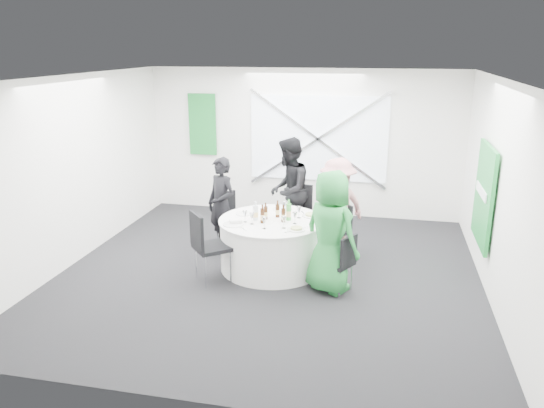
% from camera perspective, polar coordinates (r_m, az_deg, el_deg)
% --- Properties ---
extents(floor, '(6.00, 6.00, 0.00)m').
position_cam_1_polar(floor, '(7.83, -0.31, -7.44)').
color(floor, black).
rests_on(floor, ground).
extents(ceiling, '(6.00, 6.00, 0.00)m').
position_cam_1_polar(ceiling, '(7.15, -0.35, 13.48)').
color(ceiling, white).
rests_on(ceiling, wall_back).
extents(wall_back, '(6.00, 0.00, 6.00)m').
position_cam_1_polar(wall_back, '(10.25, 3.34, 6.58)').
color(wall_back, white).
rests_on(wall_back, floor).
extents(wall_front, '(6.00, 0.00, 6.00)m').
position_cam_1_polar(wall_front, '(4.63, -8.46, -6.47)').
color(wall_front, white).
rests_on(wall_front, floor).
extents(wall_left, '(0.00, 6.00, 6.00)m').
position_cam_1_polar(wall_left, '(8.52, -20.47, 3.43)').
color(wall_left, white).
rests_on(wall_left, floor).
extents(wall_right, '(0.00, 6.00, 6.00)m').
position_cam_1_polar(wall_right, '(7.34, 23.17, 1.11)').
color(wall_right, white).
rests_on(wall_right, floor).
extents(window_panel, '(2.60, 0.03, 1.60)m').
position_cam_1_polar(window_panel, '(10.15, 5.00, 7.02)').
color(window_panel, white).
rests_on(window_panel, wall_back).
extents(window_brace_a, '(2.63, 0.05, 1.84)m').
position_cam_1_polar(window_brace_a, '(10.11, 4.97, 6.98)').
color(window_brace_a, silver).
rests_on(window_brace_a, window_panel).
extents(window_brace_b, '(2.63, 0.05, 1.84)m').
position_cam_1_polar(window_brace_b, '(10.11, 4.97, 6.98)').
color(window_brace_b, silver).
rests_on(window_brace_b, window_panel).
extents(green_banner, '(0.55, 0.04, 1.20)m').
position_cam_1_polar(green_banner, '(10.64, -7.49, 8.48)').
color(green_banner, '#16702F').
rests_on(green_banner, wall_back).
extents(green_sign, '(0.05, 1.20, 1.40)m').
position_cam_1_polar(green_sign, '(7.95, 21.84, 0.90)').
color(green_sign, '#178230').
rests_on(green_sign, wall_right).
extents(banquet_table, '(1.56, 1.56, 0.76)m').
position_cam_1_polar(banquet_table, '(7.86, 0.00, -4.32)').
color(banquet_table, silver).
rests_on(banquet_table, floor).
extents(chair_back, '(0.52, 0.52, 0.99)m').
position_cam_1_polar(chair_back, '(8.82, 2.76, -0.59)').
color(chair_back, black).
rests_on(chair_back, floor).
extents(chair_back_left, '(0.58, 0.58, 0.90)m').
position_cam_1_polar(chair_back_left, '(8.69, -4.63, -1.24)').
color(chair_back_left, black).
rests_on(chair_back_left, floor).
extents(chair_back_right, '(0.54, 0.53, 0.84)m').
position_cam_1_polar(chair_back_right, '(8.38, 7.23, -2.33)').
color(chair_back_right, black).
rests_on(chair_back_right, floor).
extents(chair_front_right, '(0.51, 0.51, 0.82)m').
position_cam_1_polar(chair_front_right, '(7.14, 7.51, -5.93)').
color(chair_front_right, black).
rests_on(chair_front_right, floor).
extents(chair_front_left, '(0.66, 0.66, 1.03)m').
position_cam_1_polar(chair_front_left, '(7.39, -7.13, -4.01)').
color(chair_front_left, black).
rests_on(chair_front_left, floor).
extents(person_man_back_left, '(0.66, 0.60, 1.52)m').
position_cam_1_polar(person_man_back_left, '(8.50, -5.45, -0.05)').
color(person_man_back_left, black).
rests_on(person_man_back_left, floor).
extents(person_man_back, '(0.49, 0.87, 1.76)m').
position_cam_1_polar(person_man_back, '(8.83, 1.80, 1.48)').
color(person_man_back, black).
rests_on(person_man_back, floor).
extents(person_woman_pink, '(1.06, 1.02, 1.56)m').
position_cam_1_polar(person_woman_pink, '(8.35, 7.01, -0.30)').
color(person_woman_pink, tan).
rests_on(person_woman_pink, floor).
extents(person_woman_green, '(0.97, 0.88, 1.67)m').
position_cam_1_polar(person_woman_green, '(7.05, 6.30, -3.02)').
color(person_woman_green, '#228036').
rests_on(person_woman_green, floor).
extents(plate_back, '(0.30, 0.30, 0.01)m').
position_cam_1_polar(plate_back, '(8.20, 1.11, -0.56)').
color(plate_back, white).
rests_on(plate_back, banquet_table).
extents(plate_back_left, '(0.25, 0.25, 0.01)m').
position_cam_1_polar(plate_back_left, '(8.00, -3.04, -1.03)').
color(plate_back_left, white).
rests_on(plate_back_left, banquet_table).
extents(plate_back_right, '(0.28, 0.28, 0.04)m').
position_cam_1_polar(plate_back_right, '(7.91, 4.26, -1.21)').
color(plate_back_right, white).
rests_on(plate_back_right, banquet_table).
extents(plate_front_right, '(0.25, 0.25, 0.04)m').
position_cam_1_polar(plate_front_right, '(7.32, 2.65, -2.69)').
color(plate_front_right, white).
rests_on(plate_front_right, banquet_table).
extents(plate_front_left, '(0.29, 0.29, 0.01)m').
position_cam_1_polar(plate_front_left, '(7.54, -4.18, -2.20)').
color(plate_front_left, white).
rests_on(plate_front_left, banquet_table).
extents(napkin, '(0.20, 0.18, 0.05)m').
position_cam_1_polar(napkin, '(7.57, -3.94, -1.85)').
color(napkin, silver).
rests_on(napkin, plate_front_left).
extents(beer_bottle_a, '(0.06, 0.06, 0.25)m').
position_cam_1_polar(beer_bottle_a, '(7.74, -0.69, -0.96)').
color(beer_bottle_a, '#3C1C0B').
rests_on(beer_bottle_a, banquet_table).
extents(beer_bottle_b, '(0.06, 0.06, 0.26)m').
position_cam_1_polar(beer_bottle_b, '(7.82, 0.60, -0.73)').
color(beer_bottle_b, '#3C1C0B').
rests_on(beer_bottle_b, banquet_table).
extents(beer_bottle_c, '(0.06, 0.06, 0.26)m').
position_cam_1_polar(beer_bottle_c, '(7.61, 1.22, -1.23)').
color(beer_bottle_c, '#3C1C0B').
rests_on(beer_bottle_c, banquet_table).
extents(beer_bottle_d, '(0.06, 0.06, 0.27)m').
position_cam_1_polar(beer_bottle_d, '(7.57, -1.04, -1.29)').
color(beer_bottle_d, '#3C1C0B').
rests_on(beer_bottle_d, banquet_table).
extents(green_water_bottle, '(0.08, 0.08, 0.31)m').
position_cam_1_polar(green_water_bottle, '(7.69, 1.80, -0.88)').
color(green_water_bottle, green).
rests_on(green_water_bottle, banquet_table).
extents(clear_water_bottle, '(0.08, 0.08, 0.28)m').
position_cam_1_polar(clear_water_bottle, '(7.69, -1.79, -0.97)').
color(clear_water_bottle, silver).
rests_on(clear_water_bottle, banquet_table).
extents(wine_glass_a, '(0.07, 0.07, 0.17)m').
position_cam_1_polar(wine_glass_a, '(7.52, -2.18, -1.27)').
color(wine_glass_a, white).
rests_on(wine_glass_a, banquet_table).
extents(wine_glass_b, '(0.07, 0.07, 0.17)m').
position_cam_1_polar(wine_glass_b, '(8.04, 1.36, -0.05)').
color(wine_glass_b, white).
rests_on(wine_glass_b, banquet_table).
extents(wine_glass_c, '(0.07, 0.07, 0.17)m').
position_cam_1_polar(wine_glass_c, '(7.79, 2.91, -0.62)').
color(wine_glass_c, white).
rests_on(wine_glass_c, banquet_table).
extents(wine_glass_d, '(0.07, 0.07, 0.17)m').
position_cam_1_polar(wine_glass_d, '(7.33, -0.85, -1.74)').
color(wine_glass_d, white).
rests_on(wine_glass_d, banquet_table).
extents(wine_glass_e, '(0.07, 0.07, 0.17)m').
position_cam_1_polar(wine_glass_e, '(7.35, 1.27, -1.70)').
color(wine_glass_e, white).
rests_on(wine_glass_e, banquet_table).
extents(wine_glass_f, '(0.07, 0.07, 0.17)m').
position_cam_1_polar(wine_glass_f, '(7.54, 2.48, -1.22)').
color(wine_glass_f, white).
rests_on(wine_glass_f, banquet_table).
extents(wine_glass_g, '(0.07, 0.07, 0.17)m').
position_cam_1_polar(wine_glass_g, '(7.61, -2.93, -1.05)').
color(wine_glass_g, white).
rests_on(wine_glass_g, banquet_table).
extents(fork_a, '(0.08, 0.14, 0.01)m').
position_cam_1_polar(fork_a, '(7.73, 4.27, -1.74)').
color(fork_a, silver).
rests_on(fork_a, banquet_table).
extents(knife_a, '(0.09, 0.14, 0.01)m').
position_cam_1_polar(knife_a, '(8.06, 3.36, -0.93)').
color(knife_a, silver).
rests_on(knife_a, banquet_table).
extents(fork_b, '(0.10, 0.13, 0.01)m').
position_cam_1_polar(fork_b, '(7.23, 1.73, -3.02)').
color(fork_b, silver).
rests_on(fork_b, banquet_table).
extents(knife_b, '(0.11, 0.12, 0.01)m').
position_cam_1_polar(knife_b, '(7.41, 3.47, -2.57)').
color(knife_b, silver).
rests_on(knife_b, banquet_table).
extents(fork_c, '(0.10, 0.13, 0.01)m').
position_cam_1_polar(fork_c, '(7.69, -4.26, -1.84)').
color(fork_c, silver).
rests_on(fork_c, banquet_table).
extents(knife_c, '(0.11, 0.12, 0.01)m').
position_cam_1_polar(knife_c, '(7.35, -3.07, -2.72)').
color(knife_c, silver).
rests_on(knife_c, banquet_table).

